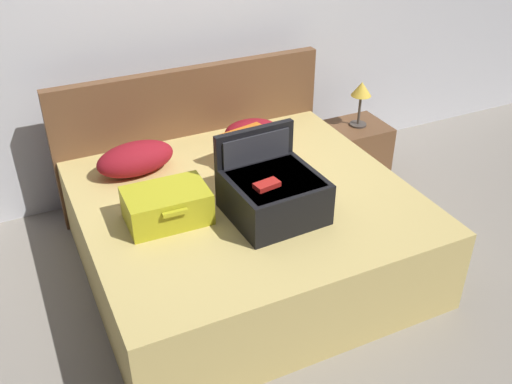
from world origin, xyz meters
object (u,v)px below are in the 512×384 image
Objects in this scene: hard_case_large at (273,192)px; pillow_center_head at (252,132)px; nightstand at (355,152)px; hard_case_small at (251,156)px; hard_case_medium at (167,205)px; table_lamp at (361,93)px; pillow_near_headboard at (136,159)px; bed at (247,232)px.

pillow_center_head is at bearing 69.51° from hard_case_large.
pillow_center_head is at bearing -177.64° from nightstand.
hard_case_small is 0.80× the size of nightstand.
hard_case_large is 0.59m from hard_case_medium.
hard_case_small is 1.15m from table_lamp.
hard_case_large reaches higher than pillow_near_headboard.
hard_case_large reaches higher than hard_case_small.
pillow_near_headboard is (-0.68, 0.26, 0.01)m from hard_case_small.
table_lamp is (0.00, 0.00, 0.50)m from nightstand.
hard_case_large is at bearing -143.21° from table_lamp.
hard_case_large reaches higher than nightstand.
hard_case_small is (0.16, 0.29, 0.36)m from bed.
hard_case_large is at bearing -77.74° from bed.
bed is 0.49m from hard_case_small.
bed is 0.78m from pillow_center_head.
table_lamp reaches higher than pillow_near_headboard.
pillow_center_head is 1.00m from nightstand.
hard_case_large reaches higher than pillow_center_head.
nightstand is (1.76, 0.10, -0.41)m from pillow_near_headboard.
hard_case_large reaches higher than table_lamp.
hard_case_large is 1.46× the size of table_lamp.
table_lamp reaches higher than bed.
pillow_near_headboard reaches higher than bed.
pillow_near_headboard is 1.81m from nightstand.
hard_case_small reaches higher than pillow_center_head.
pillow_near_headboard is (-0.57, 0.79, -0.05)m from hard_case_large.
hard_case_small is (0.67, 0.33, -0.01)m from hard_case_medium.
hard_case_medium is (-0.56, 0.20, -0.05)m from hard_case_large.
hard_case_small is 0.74× the size of pillow_near_headboard.
pillow_center_head reaches higher than bed.
pillow_center_head is at bearing 39.82° from hard_case_medium.
table_lamp reaches higher than pillow_center_head.
bed is at bearing -152.45° from table_lamp.
hard_case_large is 1.56m from nightstand.
hard_case_small is (0.11, 0.53, -0.06)m from hard_case_large.
hard_case_large is 1.11× the size of hard_case_medium.
pillow_center_head is at bearing 50.96° from hard_case_small.
pillow_near_headboard is (-0.52, 0.55, 0.37)m from bed.
nightstand is at bearing 0.00° from table_lamp.
hard_case_small is at bearing -116.61° from pillow_center_head.
pillow_center_head is (0.27, 0.85, -0.06)m from hard_case_large.
table_lamp is (1.76, 0.10, 0.09)m from pillow_near_headboard.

